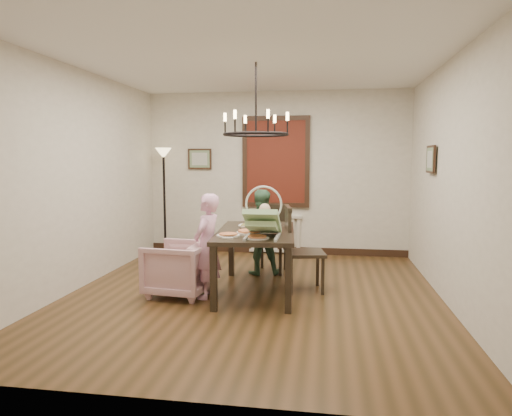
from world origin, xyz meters
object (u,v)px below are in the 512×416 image
(dining_table, at_px, (256,237))
(baby_bouncer, at_px, (263,220))
(drinking_glass, at_px, (256,225))
(seated_man, at_px, (260,239))
(elderly_woman, at_px, (207,255))
(chair_far, at_px, (271,238))
(armchair, at_px, (178,268))
(floor_lamp, at_px, (164,203))
(chair_right, at_px, (305,248))

(dining_table, relative_size, baby_bouncer, 2.81)
(drinking_glass, bearing_deg, seated_man, 95.17)
(seated_man, distance_m, drinking_glass, 0.92)
(elderly_woman, height_order, drinking_glass, elderly_woman)
(elderly_woman, distance_m, drinking_glass, 0.72)
(dining_table, bearing_deg, drinking_glass, 88.54)
(chair_far, relative_size, baby_bouncer, 1.62)
(armchair, distance_m, floor_lamp, 2.56)
(dining_table, relative_size, armchair, 2.38)
(baby_bouncer, distance_m, floor_lamp, 3.23)
(armchair, xyz_separation_m, floor_lamp, (-1.00, 2.29, 0.57))
(baby_bouncer, height_order, floor_lamp, floor_lamp)
(chair_far, height_order, armchair, chair_far)
(seated_man, bearing_deg, dining_table, 82.15)
(chair_far, height_order, floor_lamp, floor_lamp)
(chair_far, distance_m, floor_lamp, 2.25)
(chair_right, height_order, armchair, chair_right)
(chair_far, xyz_separation_m, baby_bouncer, (0.09, -1.49, 0.48))
(baby_bouncer, bearing_deg, dining_table, 107.32)
(baby_bouncer, xyz_separation_m, floor_lamp, (-2.07, 2.48, -0.08))
(armchair, bearing_deg, elderly_woman, 90.30)
(armchair, bearing_deg, baby_bouncer, 86.13)
(dining_table, xyz_separation_m, chair_right, (0.60, 0.16, -0.15))
(chair_right, distance_m, armchair, 1.59)
(chair_far, relative_size, floor_lamp, 0.55)
(seated_man, bearing_deg, chair_right, 119.89)
(floor_lamp, bearing_deg, dining_table, -46.37)
(dining_table, distance_m, baby_bouncer, 0.57)
(dining_table, distance_m, chair_far, 1.05)
(elderly_woman, bearing_deg, baby_bouncer, 89.67)
(baby_bouncer, bearing_deg, seated_man, 98.86)
(dining_table, xyz_separation_m, armchair, (-0.91, -0.27, -0.36))
(elderly_woman, height_order, floor_lamp, floor_lamp)
(dining_table, distance_m, armchair, 1.02)
(chair_far, xyz_separation_m, armchair, (-0.98, -1.30, -0.17))
(elderly_woman, relative_size, floor_lamp, 0.58)
(elderly_woman, relative_size, seated_man, 1.02)
(chair_right, height_order, elderly_woman, chair_right)
(chair_far, xyz_separation_m, chair_right, (0.54, -0.86, 0.04))
(drinking_glass, xyz_separation_m, floor_lamp, (-1.91, 1.97, 0.06))
(floor_lamp, bearing_deg, chair_far, -26.42)
(dining_table, height_order, drinking_glass, drinking_glass)
(armchair, distance_m, elderly_woman, 0.42)
(chair_far, bearing_deg, baby_bouncer, -80.56)
(elderly_woman, height_order, baby_bouncer, baby_bouncer)
(elderly_woman, relative_size, drinking_glass, 7.56)
(armchair, xyz_separation_m, elderly_woman, (0.37, -0.04, 0.19))
(armchair, relative_size, floor_lamp, 0.40)
(chair_far, distance_m, seated_man, 0.19)
(seated_man, height_order, baby_bouncer, baby_bouncer)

